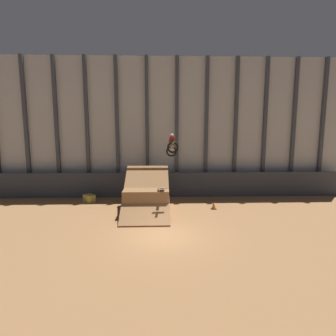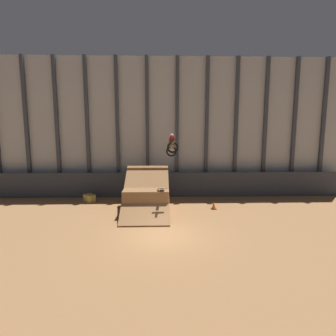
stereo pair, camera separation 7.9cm
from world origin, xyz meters
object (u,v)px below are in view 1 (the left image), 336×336
Objects in this scene: traffic_cone_near_ramp at (214,205)px; dirt_ramp at (147,195)px; rider_bike_solo at (172,146)px; hay_bale_trackside at (89,198)px.

dirt_ramp is at bearing 178.56° from traffic_cone_near_ramp.
dirt_ramp is 8.97× the size of traffic_cone_near_ramp.
rider_bike_solo is at bearing -25.57° from dirt_ramp.
rider_bike_solo is at bearing -166.80° from traffic_cone_near_ramp.
dirt_ramp is 4.78m from traffic_cone_near_ramp.
dirt_ramp reaches higher than traffic_cone_near_ramp.
rider_bike_solo reaches higher than dirt_ramp.
traffic_cone_near_ramp is at bearing -1.44° from dirt_ramp.
rider_bike_solo is 8.18m from hay_bale_trackside.
traffic_cone_near_ramp is 0.55× the size of hay_bale_trackside.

